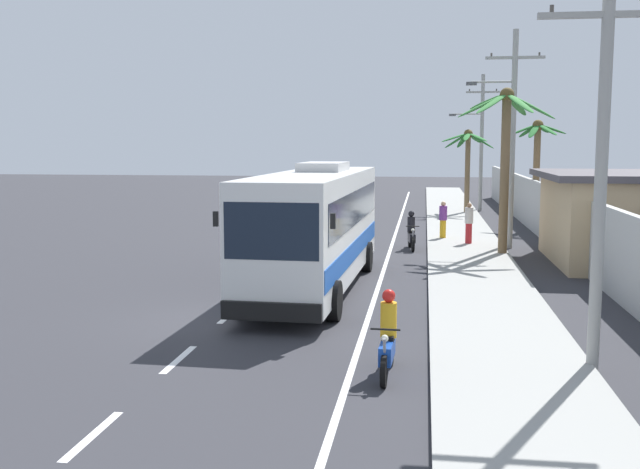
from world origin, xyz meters
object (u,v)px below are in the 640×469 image
object	(u,v)px
coach_bus_foreground	(316,224)
pedestrian_midwalk	(469,222)
utility_pole_nearest	(602,148)
palm_second	(537,154)
palm_third	(468,153)
utility_pole_far	(480,139)
utility_pole_mid	(511,133)
palm_nearest	(505,142)
pedestrian_near_kerb	(443,219)
motorcycle_beside_bus	(388,341)
motorcycle_trailing	(411,234)

from	to	relation	value
coach_bus_foreground	pedestrian_midwalk	bearing A→B (deg)	62.90
utility_pole_nearest	palm_second	size ratio (longest dim) A/B	1.48
coach_bus_foreground	palm_third	bearing A→B (deg)	76.69
utility_pole_nearest	utility_pole_far	bearing A→B (deg)	89.70
coach_bus_foreground	palm_second	world-z (taller)	palm_second
utility_pole_mid	palm_nearest	xyz separation A→B (m)	(-0.49, -2.38, -0.38)
coach_bus_foreground	utility_pole_mid	size ratio (longest dim) A/B	1.27
coach_bus_foreground	pedestrian_near_kerb	distance (m)	12.73
palm_nearest	palm_third	size ratio (longest dim) A/B	1.25
utility_pole_mid	palm_third	world-z (taller)	utility_pole_mid
palm_nearest	motorcycle_beside_bus	bearing A→B (deg)	-103.29
motorcycle_trailing	pedestrian_midwalk	bearing A→B (deg)	25.94
pedestrian_near_kerb	palm_third	bearing A→B (deg)	-1.70
utility_pole_far	palm_second	world-z (taller)	utility_pole_far
palm_nearest	utility_pole_far	bearing A→B (deg)	88.62
pedestrian_near_kerb	pedestrian_midwalk	size ratio (longest dim) A/B	0.95
motorcycle_beside_bus	motorcycle_trailing	distance (m)	17.31
utility_pole_nearest	utility_pole_mid	distance (m)	17.35
utility_pole_nearest	utility_pole_mid	bearing A→B (deg)	89.33
coach_bus_foreground	motorcycle_beside_bus	size ratio (longest dim) A/B	5.91
motorcycle_beside_bus	motorcycle_trailing	world-z (taller)	motorcycle_beside_bus
coach_bus_foreground	palm_nearest	size ratio (longest dim) A/B	1.75
motorcycle_trailing	pedestrian_near_kerb	size ratio (longest dim) A/B	1.17
motorcycle_trailing	utility_pole_nearest	size ratio (longest dim) A/B	0.23
motorcycle_beside_bus	pedestrian_midwalk	size ratio (longest dim) A/B	1.11
motorcycle_beside_bus	palm_second	distance (m)	26.89
utility_pole_nearest	palm_nearest	size ratio (longest dim) A/B	1.27
pedestrian_midwalk	utility_pole_nearest	size ratio (longest dim) A/B	0.21
motorcycle_beside_bus	palm_second	bearing A→B (deg)	76.07
pedestrian_near_kerb	palm_nearest	distance (m)	6.09
motorcycle_beside_bus	palm_third	world-z (taller)	palm_third
pedestrian_near_kerb	utility_pole_nearest	distance (m)	19.86
coach_bus_foreground	palm_second	distance (m)	19.89
motorcycle_beside_bus	utility_pole_mid	size ratio (longest dim) A/B	0.21
motorcycle_beside_bus	utility_pole_nearest	size ratio (longest dim) A/B	0.23
motorcycle_beside_bus	utility_pole_nearest	world-z (taller)	utility_pole_nearest
pedestrian_midwalk	palm_third	bearing A→B (deg)	-159.81
utility_pole_mid	palm_second	world-z (taller)	utility_pole_mid
pedestrian_near_kerb	motorcycle_beside_bus	bearing A→B (deg)	-178.31
motorcycle_beside_bus	utility_pole_far	bearing A→B (deg)	83.24
palm_third	motorcycle_beside_bus	bearing A→B (deg)	-95.64
utility_pole_far	palm_third	world-z (taller)	utility_pole_far
pedestrian_midwalk	utility_pole_mid	world-z (taller)	utility_pole_mid
motorcycle_trailing	palm_second	world-z (taller)	palm_second
utility_pole_mid	palm_nearest	world-z (taller)	utility_pole_mid
utility_pole_nearest	palm_third	xyz separation A→B (m)	(-0.74, 32.43, -0.54)
palm_nearest	palm_third	distance (m)	17.49
utility_pole_nearest	utility_pole_mid	world-z (taller)	utility_pole_mid
motorcycle_beside_bus	palm_nearest	world-z (taller)	palm_nearest
pedestrian_near_kerb	utility_pole_mid	size ratio (longest dim) A/B	0.18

